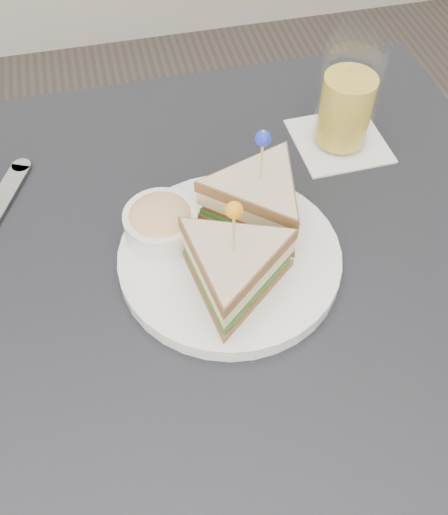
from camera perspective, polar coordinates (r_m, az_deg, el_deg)
The scene contains 4 objects.
ground_plane at distance 1.31m, azimuth -0.35°, elevation -22.32°, with size 3.50×3.50×0.00m, color #3F3833.
table at distance 0.68m, azimuth -0.62°, elevation -7.26°, with size 0.80×0.80×0.75m.
plate_meal at distance 0.62m, azimuth 1.01°, elevation 2.07°, with size 0.29×0.28×0.15m.
drink_set at distance 0.76m, azimuth 12.14°, elevation 14.99°, with size 0.12×0.12×0.15m.
Camera 1 is at (-0.07, -0.34, 1.26)m, focal length 40.00 mm.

